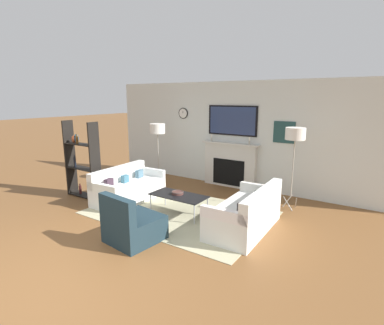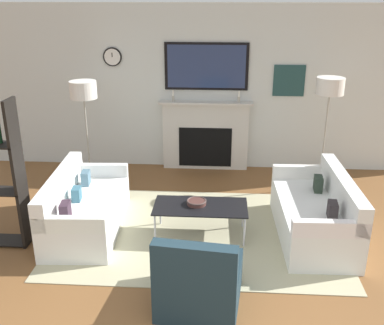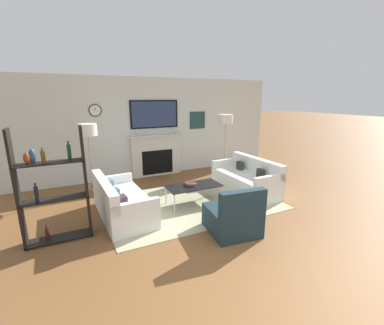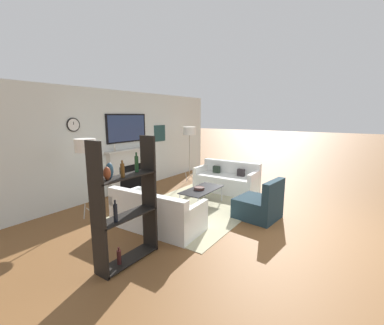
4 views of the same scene
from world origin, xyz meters
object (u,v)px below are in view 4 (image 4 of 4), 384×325
(couch_left, at_px, (156,214))
(decorative_bowl, at_px, (199,188))
(coffee_table, at_px, (202,190))
(shelf_unit, at_px, (125,204))
(floor_lamp_left, at_px, (85,146))
(couch_right, at_px, (227,181))
(armchair, at_px, (260,206))
(floor_lamp_right, at_px, (189,132))

(couch_left, relative_size, decorative_bowl, 7.10)
(couch_left, bearing_deg, coffee_table, -2.60)
(couch_left, relative_size, coffee_table, 1.51)
(couch_left, distance_m, shelf_unit, 1.27)
(floor_lamp_left, height_order, shelf_unit, shelf_unit)
(couch_right, bearing_deg, couch_left, -179.92)
(couch_right, height_order, armchair, armchair)
(coffee_table, distance_m, floor_lamp_left, 2.65)
(decorative_bowl, height_order, floor_lamp_right, floor_lamp_right)
(couch_right, bearing_deg, coffee_table, -177.12)
(floor_lamp_right, bearing_deg, armchair, -120.47)
(coffee_table, xyz_separation_m, floor_lamp_left, (-1.83, 1.57, 1.08))
(shelf_unit, bearing_deg, floor_lamp_right, 23.84)
(couch_left, xyz_separation_m, floor_lamp_right, (3.25, 1.51, 1.29))
(couch_right, height_order, floor_lamp_right, floor_lamp_right)
(couch_left, bearing_deg, floor_lamp_left, 103.14)
(coffee_table, bearing_deg, floor_lamp_left, 139.34)
(decorative_bowl, distance_m, floor_lamp_left, 2.57)
(decorative_bowl, bearing_deg, armchair, -85.61)
(decorative_bowl, xyz_separation_m, floor_lamp_right, (1.82, 1.53, 1.13))
(armchair, xyz_separation_m, coffee_table, (-0.06, 1.34, 0.11))
(couch_right, relative_size, coffee_table, 1.48)
(couch_right, relative_size, shelf_unit, 0.96)
(couch_left, relative_size, floor_lamp_right, 1.01)
(couch_left, distance_m, coffee_table, 1.49)
(armchair, relative_size, floor_lamp_right, 0.51)
(coffee_table, height_order, decorative_bowl, decorative_bowl)
(couch_right, relative_size, floor_lamp_left, 1.05)
(armchair, xyz_separation_m, floor_lamp_left, (-1.89, 2.92, 1.19))
(couch_right, distance_m, floor_lamp_left, 3.77)
(decorative_bowl, height_order, shelf_unit, shelf_unit)
(shelf_unit, bearing_deg, couch_right, 5.78)
(coffee_table, bearing_deg, couch_left, 177.40)
(armchair, bearing_deg, coffee_table, 92.38)
(decorative_bowl, xyz_separation_m, shelf_unit, (-2.48, -0.37, 0.43))
(armchair, distance_m, floor_lamp_left, 3.68)
(coffee_table, height_order, shelf_unit, shelf_unit)
(couch_right, distance_m, shelf_unit, 4.01)
(floor_lamp_left, distance_m, shelf_unit, 2.11)
(shelf_unit, bearing_deg, coffee_table, 7.39)
(decorative_bowl, bearing_deg, couch_right, 1.25)
(armchair, relative_size, shelf_unit, 0.49)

